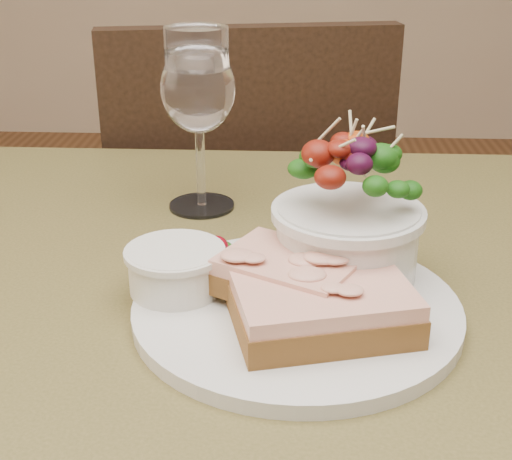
# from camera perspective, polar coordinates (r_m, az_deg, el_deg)

# --- Properties ---
(cafe_table) EXTENTS (0.80, 0.80, 0.75)m
(cafe_table) POSITION_cam_1_polar(r_m,az_deg,el_deg) (0.64, -0.60, -13.59)
(cafe_table) COLOR #47441E
(cafe_table) RESTS_ON ground
(chair_far) EXTENTS (0.49, 0.49, 0.90)m
(chair_far) POSITION_cam_1_polar(r_m,az_deg,el_deg) (1.38, -1.29, -8.68)
(chair_far) COLOR black
(chair_far) RESTS_ON ground
(dinner_plate) EXTENTS (0.26, 0.26, 0.01)m
(dinner_plate) POSITION_cam_1_polar(r_m,az_deg,el_deg) (0.56, 3.25, -6.31)
(dinner_plate) COLOR silver
(dinner_plate) RESTS_ON cafe_table
(sandwich_front) EXTENTS (0.15, 0.12, 0.03)m
(sandwich_front) POSITION_cam_1_polar(r_m,az_deg,el_deg) (0.52, 5.29, -6.00)
(sandwich_front) COLOR #482813
(sandwich_front) RESTS_ON dinner_plate
(sandwich_back) EXTENTS (0.13, 0.11, 0.03)m
(sandwich_back) POSITION_cam_1_polar(r_m,az_deg,el_deg) (0.55, 2.65, -3.57)
(sandwich_back) COLOR #482813
(sandwich_back) RESTS_ON dinner_plate
(ramekin) EXTENTS (0.07, 0.07, 0.04)m
(ramekin) POSITION_cam_1_polar(r_m,az_deg,el_deg) (0.57, -6.46, -2.98)
(ramekin) COLOR silver
(ramekin) RESTS_ON dinner_plate
(salad_bowl) EXTENTS (0.12, 0.12, 0.13)m
(salad_bowl) POSITION_cam_1_polar(r_m,az_deg,el_deg) (0.58, 7.40, 1.65)
(salad_bowl) COLOR silver
(salad_bowl) RESTS_ON dinner_plate
(garnish) EXTENTS (0.05, 0.04, 0.02)m
(garnish) POSITION_cam_1_polar(r_m,az_deg,el_deg) (0.63, -2.25, -1.49)
(garnish) COLOR #0D390A
(garnish) RESTS_ON dinner_plate
(wine_glass) EXTENTS (0.08, 0.08, 0.18)m
(wine_glass) POSITION_cam_1_polar(r_m,az_deg,el_deg) (0.73, -4.65, 10.80)
(wine_glass) COLOR white
(wine_glass) RESTS_ON cafe_table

